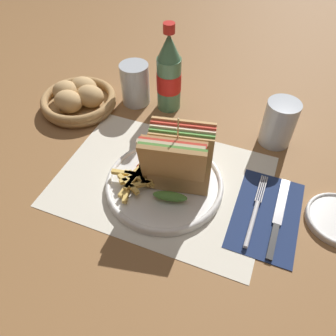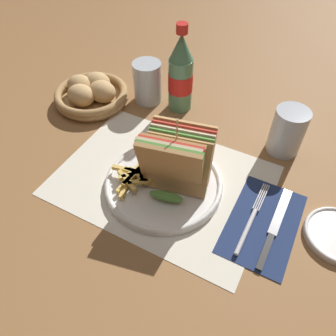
# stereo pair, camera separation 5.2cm
# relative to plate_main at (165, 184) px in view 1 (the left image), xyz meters

# --- Properties ---
(ground_plane) EXTENTS (4.00, 4.00, 0.00)m
(ground_plane) POSITION_rel_plate_main_xyz_m (0.01, -0.03, -0.01)
(ground_plane) COLOR olive
(placemat) EXTENTS (0.46, 0.33, 0.00)m
(placemat) POSITION_rel_plate_main_xyz_m (-0.01, 0.01, -0.01)
(placemat) COLOR silver
(placemat) RESTS_ON ground_plane
(plate_main) EXTENTS (0.25, 0.25, 0.02)m
(plate_main) POSITION_rel_plate_main_xyz_m (0.00, 0.00, 0.00)
(plate_main) COLOR white
(plate_main) RESTS_ON ground_plane
(club_sandwich) EXTENTS (0.15, 0.13, 0.17)m
(club_sandwich) POSITION_rel_plate_main_xyz_m (0.02, 0.01, 0.07)
(club_sandwich) COLOR tan
(club_sandwich) RESTS_ON plate_main
(fries_pile) EXTENTS (0.10, 0.11, 0.02)m
(fries_pile) POSITION_rel_plate_main_xyz_m (-0.06, -0.03, 0.02)
(fries_pile) COLOR #E0B756
(fries_pile) RESTS_ON plate_main
(ketchup_blob) EXTENTS (0.04, 0.03, 0.01)m
(ketchup_blob) POSITION_rel_plate_main_xyz_m (-0.05, 0.01, 0.02)
(ketchup_blob) COLOR maroon
(ketchup_blob) RESTS_ON plate_main
(napkin) EXTENTS (0.13, 0.21, 0.00)m
(napkin) POSITION_rel_plate_main_xyz_m (0.22, 0.01, -0.01)
(napkin) COLOR navy
(napkin) RESTS_ON ground_plane
(fork) EXTENTS (0.02, 0.19, 0.01)m
(fork) POSITION_rel_plate_main_xyz_m (0.20, -0.01, -0.00)
(fork) COLOR silver
(fork) RESTS_ON napkin
(knife) EXTENTS (0.02, 0.20, 0.00)m
(knife) POSITION_rel_plate_main_xyz_m (0.24, 0.01, -0.00)
(knife) COLOR black
(knife) RESTS_ON napkin
(coke_bottle_near) EXTENTS (0.06, 0.06, 0.23)m
(coke_bottle_near) POSITION_rel_plate_main_xyz_m (-0.10, 0.27, 0.09)
(coke_bottle_near) COLOR #4C7F5B
(coke_bottle_near) RESTS_ON ground_plane
(glass_near) EXTENTS (0.08, 0.08, 0.11)m
(glass_near) POSITION_rel_plate_main_xyz_m (0.20, 0.24, 0.04)
(glass_near) COLOR silver
(glass_near) RESTS_ON ground_plane
(glass_far) EXTENTS (0.08, 0.08, 0.11)m
(glass_far) POSITION_rel_plate_main_xyz_m (-0.19, 0.26, 0.05)
(glass_far) COLOR silver
(glass_far) RESTS_ON ground_plane
(bread_basket) EXTENTS (0.20, 0.20, 0.07)m
(bread_basket) POSITION_rel_plate_main_xyz_m (-0.33, 0.18, 0.02)
(bread_basket) COLOR #AD8451
(bread_basket) RESTS_ON ground_plane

